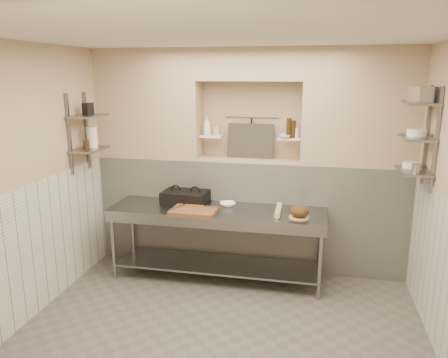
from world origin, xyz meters
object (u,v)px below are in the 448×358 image
(mixing_bowl, at_px, (228,204))
(jug_left, at_px, (92,137))
(cutting_board, at_px, (194,211))
(bottle_soap, at_px, (207,126))
(bowl_alcove, at_px, (285,136))
(rolling_pin, at_px, (278,210))
(bread_loaf, at_px, (299,211))
(panini_press, at_px, (186,197))
(prep_table, at_px, (217,230))

(mixing_bowl, xyz_separation_m, jug_left, (-1.64, -0.22, 0.81))
(cutting_board, bearing_deg, bottle_soap, 91.31)
(mixing_bowl, relative_size, bowl_alcove, 1.32)
(cutting_board, relative_size, mixing_bowl, 2.74)
(cutting_board, relative_size, bowl_alcove, 3.61)
(mixing_bowl, bearing_deg, bowl_alcove, 29.24)
(rolling_pin, bearing_deg, bowl_alcove, 89.01)
(mixing_bowl, distance_m, bottle_soap, 1.05)
(bread_loaf, distance_m, bottle_soap, 1.63)
(panini_press, distance_m, rolling_pin, 1.20)
(cutting_board, xyz_separation_m, bottle_soap, (-0.02, 0.74, 0.91))
(bottle_soap, bearing_deg, prep_table, -65.48)
(prep_table, distance_m, cutting_board, 0.41)
(prep_table, height_order, bowl_alcove, bowl_alcove)
(rolling_pin, bearing_deg, cutting_board, -167.36)
(bowl_alcove, bearing_deg, mixing_bowl, -150.76)
(panini_press, bearing_deg, jug_left, -162.40)
(panini_press, distance_m, bowl_alcove, 1.45)
(cutting_board, bearing_deg, mixing_bowl, 47.17)
(cutting_board, distance_m, mixing_bowl, 0.49)
(mixing_bowl, bearing_deg, jug_left, -172.52)
(prep_table, bearing_deg, bread_loaf, -6.44)
(bottle_soap, bearing_deg, mixing_bowl, -47.58)
(panini_press, xyz_separation_m, bread_loaf, (1.43, -0.32, 0.00))
(cutting_board, distance_m, bottle_soap, 1.17)
(panini_press, height_order, bowl_alcove, bowl_alcove)
(cutting_board, bearing_deg, rolling_pin, 12.64)
(cutting_board, bearing_deg, bread_loaf, 4.22)
(panini_press, bearing_deg, prep_table, -20.43)
(bread_loaf, relative_size, bottle_soap, 0.86)
(bread_loaf, distance_m, bowl_alcove, 1.01)
(panini_press, bearing_deg, rolling_pin, -4.95)
(rolling_pin, distance_m, bowl_alcove, 0.94)
(rolling_pin, xyz_separation_m, bottle_soap, (-0.98, 0.52, 0.90))
(panini_press, relative_size, rolling_pin, 1.27)
(bread_loaf, xyz_separation_m, bottle_soap, (-1.23, 0.65, 0.86))
(cutting_board, height_order, bread_loaf, bread_loaf)
(rolling_pin, distance_m, bread_loaf, 0.28)
(cutting_board, bearing_deg, panini_press, 118.62)
(bread_loaf, bearing_deg, bottle_soap, 152.21)
(prep_table, xyz_separation_m, bowl_alcove, (0.75, 0.52, 1.09))
(cutting_board, bearing_deg, bowl_alcove, 36.34)
(cutting_board, xyz_separation_m, bowl_alcove, (0.98, 0.72, 0.81))
(cutting_board, distance_m, jug_left, 1.55)
(mixing_bowl, bearing_deg, rolling_pin, -12.40)
(bowl_alcove, bearing_deg, panini_press, -165.32)
(prep_table, relative_size, bottle_soap, 10.46)
(prep_table, height_order, cutting_board, cutting_board)
(rolling_pin, height_order, bottle_soap, bottle_soap)
(panini_press, height_order, mixing_bowl, panini_press)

